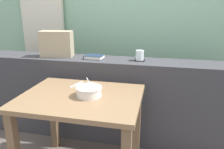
{
  "coord_description": "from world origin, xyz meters",
  "views": [
    {
      "loc": [
        0.48,
        -1.5,
        1.34
      ],
      "look_at": [
        0.06,
        0.36,
        0.75
      ],
      "focal_mm": 35.51,
      "sensor_mm": 36.0,
      "label": 1
    }
  ],
  "objects_px": {
    "breakfast_table": "(81,110)",
    "juice_glass": "(140,56)",
    "soup_bowl": "(89,92)",
    "fork_utensil": "(76,84)",
    "coaster_square": "(139,60)",
    "closed_book": "(94,57)",
    "throw_pillow": "(57,44)"
  },
  "relations": [
    {
      "from": "closed_book",
      "to": "throw_pillow",
      "type": "xyz_separation_m",
      "value": [
        -0.4,
        0.01,
        0.11
      ]
    },
    {
      "from": "breakfast_table",
      "to": "juice_glass",
      "type": "height_order",
      "value": "juice_glass"
    },
    {
      "from": "soup_bowl",
      "to": "fork_utensil",
      "type": "height_order",
      "value": "soup_bowl"
    },
    {
      "from": "coaster_square",
      "to": "soup_bowl",
      "type": "bearing_deg",
      "value": -117.05
    },
    {
      "from": "closed_book",
      "to": "throw_pillow",
      "type": "bearing_deg",
      "value": 178.78
    },
    {
      "from": "closed_book",
      "to": "soup_bowl",
      "type": "bearing_deg",
      "value": -76.78
    },
    {
      "from": "throw_pillow",
      "to": "fork_utensil",
      "type": "bearing_deg",
      "value": -47.56
    },
    {
      "from": "coaster_square",
      "to": "fork_utensil",
      "type": "xyz_separation_m",
      "value": [
        -0.49,
        -0.39,
        -0.15
      ]
    },
    {
      "from": "soup_bowl",
      "to": "fork_utensil",
      "type": "relative_size",
      "value": 1.14
    },
    {
      "from": "coaster_square",
      "to": "closed_book",
      "type": "relative_size",
      "value": 0.53
    },
    {
      "from": "breakfast_table",
      "to": "soup_bowl",
      "type": "xyz_separation_m",
      "value": [
        0.07,
        0.01,
        0.16
      ]
    },
    {
      "from": "coaster_square",
      "to": "closed_book",
      "type": "bearing_deg",
      "value": -177.77
    },
    {
      "from": "soup_bowl",
      "to": "throw_pillow",
      "type": "bearing_deg",
      "value": 131.97
    },
    {
      "from": "closed_book",
      "to": "throw_pillow",
      "type": "height_order",
      "value": "throw_pillow"
    },
    {
      "from": "coaster_square",
      "to": "soup_bowl",
      "type": "height_order",
      "value": "same"
    },
    {
      "from": "juice_glass",
      "to": "throw_pillow",
      "type": "distance_m",
      "value": 0.85
    },
    {
      "from": "throw_pillow",
      "to": "soup_bowl",
      "type": "height_order",
      "value": "throw_pillow"
    },
    {
      "from": "coaster_square",
      "to": "juice_glass",
      "type": "relative_size",
      "value": 1.06
    },
    {
      "from": "fork_utensil",
      "to": "soup_bowl",
      "type": "bearing_deg",
      "value": -31.89
    },
    {
      "from": "breakfast_table",
      "to": "juice_glass",
      "type": "xyz_separation_m",
      "value": [
        0.37,
        0.61,
        0.32
      ]
    },
    {
      "from": "closed_book",
      "to": "breakfast_table",
      "type": "bearing_deg",
      "value": -83.14
    },
    {
      "from": "throw_pillow",
      "to": "soup_bowl",
      "type": "relative_size",
      "value": 1.65
    },
    {
      "from": "coaster_square",
      "to": "soup_bowl",
      "type": "relative_size",
      "value": 0.51
    },
    {
      "from": "juice_glass",
      "to": "closed_book",
      "type": "xyz_separation_m",
      "value": [
        -0.45,
        -0.02,
        -0.03
      ]
    },
    {
      "from": "juice_glass",
      "to": "closed_book",
      "type": "distance_m",
      "value": 0.45
    },
    {
      "from": "breakfast_table",
      "to": "juice_glass",
      "type": "relative_size",
      "value": 9.55
    },
    {
      "from": "juice_glass",
      "to": "coaster_square",
      "type": "bearing_deg",
      "value": 180.0
    },
    {
      "from": "breakfast_table",
      "to": "fork_utensil",
      "type": "distance_m",
      "value": 0.28
    },
    {
      "from": "juice_glass",
      "to": "fork_utensil",
      "type": "height_order",
      "value": "juice_glass"
    },
    {
      "from": "breakfast_table",
      "to": "coaster_square",
      "type": "relative_size",
      "value": 9.03
    },
    {
      "from": "coaster_square",
      "to": "closed_book",
      "type": "xyz_separation_m",
      "value": [
        -0.45,
        -0.02,
        0.01
      ]
    },
    {
      "from": "breakfast_table",
      "to": "juice_glass",
      "type": "distance_m",
      "value": 0.78
    }
  ]
}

